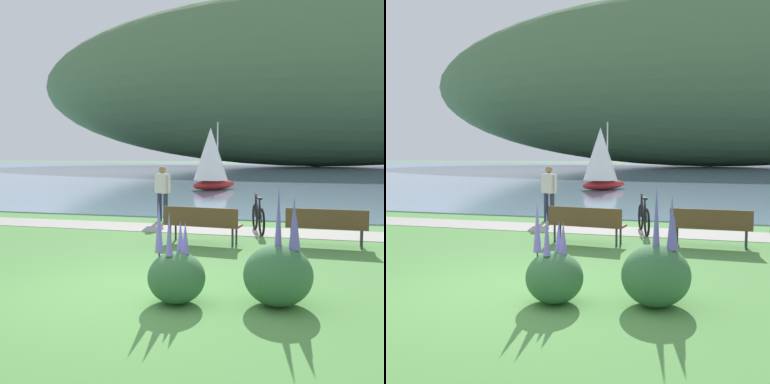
% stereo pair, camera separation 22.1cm
% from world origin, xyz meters
% --- Properties ---
extents(ground_plane, '(200.00, 200.00, 0.00)m').
position_xyz_m(ground_plane, '(0.00, 0.00, 0.00)').
color(ground_plane, '#518E42').
extents(bay_water, '(180.00, 80.00, 0.04)m').
position_xyz_m(bay_water, '(0.00, 48.14, 0.02)').
color(bay_water, '#7A99B2').
rests_on(bay_water, ground).
extents(distant_hillside, '(86.64, 28.00, 25.13)m').
position_xyz_m(distant_hillside, '(2.93, 66.12, 12.61)').
color(distant_hillside, '#4C7047').
rests_on(distant_hillside, bay_water).
extents(shoreline_path, '(60.00, 1.50, 0.01)m').
position_xyz_m(shoreline_path, '(0.00, 6.14, 0.01)').
color(shoreline_path, '#A39E93').
rests_on(shoreline_path, ground).
extents(park_bench_near_camera, '(1.82, 0.55, 0.88)m').
position_xyz_m(park_bench_near_camera, '(3.10, 4.50, 0.52)').
color(park_bench_near_camera, brown).
rests_on(park_bench_near_camera, ground).
extents(park_bench_further_along, '(1.84, 0.66, 0.88)m').
position_xyz_m(park_bench_further_along, '(0.29, 4.12, 0.52)').
color(park_bench_further_along, brown).
rests_on(park_bench_further_along, ground).
extents(bicycle_beside_path, '(0.56, 1.72, 1.01)m').
position_xyz_m(bicycle_beside_path, '(1.38, 6.02, 0.40)').
color(bicycle_beside_path, black).
rests_on(bicycle_beside_path, ground).
extents(person_at_shoreline, '(0.57, 0.34, 1.71)m').
position_xyz_m(person_at_shoreline, '(-1.73, 7.38, 0.98)').
color(person_at_shoreline, '#282D47').
rests_on(person_at_shoreline, ground).
extents(echium_bush_beside_closest, '(0.97, 0.97, 1.71)m').
position_xyz_m(echium_bush_beside_closest, '(2.38, -0.02, 0.46)').
color(echium_bush_beside_closest, '#386B3D').
rests_on(echium_bush_beside_closest, ground).
extents(echium_bush_mid_cluster, '(0.82, 0.82, 1.45)m').
position_xyz_m(echium_bush_mid_cluster, '(0.96, -0.27, 0.40)').
color(echium_bush_mid_cluster, '#386B3D').
rests_on(echium_bush_mid_cluster, ground).
extents(sailboat_toward_hillside, '(2.71, 3.19, 3.77)m').
position_xyz_m(sailboat_toward_hillside, '(-2.79, 19.33, 1.81)').
color(sailboat_toward_hillside, '#B22323').
rests_on(sailboat_toward_hillside, bay_water).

